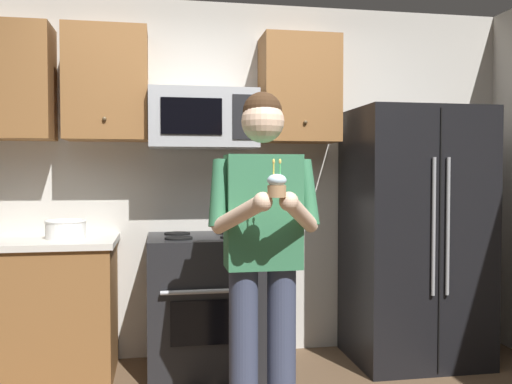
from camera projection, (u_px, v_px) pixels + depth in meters
name	position (u px, v px, depth m)	size (l,w,h in m)	color
wall_back	(220.00, 179.00, 4.10)	(4.40, 0.10, 2.60)	beige
oven_range	(205.00, 303.00, 3.72)	(0.76, 0.70, 0.93)	black
microwave	(203.00, 119.00, 3.79)	(0.74, 0.41, 0.40)	#9EA0A5
refrigerator	(414.00, 235.00, 3.93)	(0.90, 0.75, 1.80)	black
cabinet_row_upper	(118.00, 85.00, 3.74)	(2.78, 0.36, 0.76)	brown
counter_left	(2.00, 311.00, 3.51)	(1.44, 0.66, 0.92)	brown
bowl_large_white	(66.00, 229.00, 3.56)	(0.26, 0.26, 0.12)	white
person	(263.00, 242.00, 2.80)	(0.60, 0.48, 1.76)	#383F59
cupcake	(277.00, 185.00, 2.46)	(0.09, 0.09, 0.17)	#A87F56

